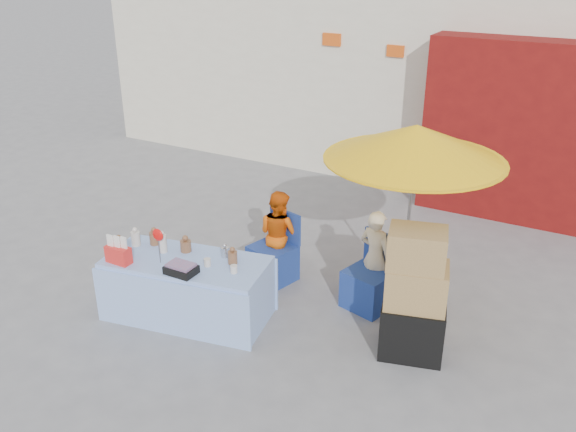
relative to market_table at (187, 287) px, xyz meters
The scene contains 9 objects.
ground 0.76m from the market_table, 29.35° to the left, with size 80.00×80.00×0.00m, color slate.
market_table is the anchor object (origin of this frame).
chair_left 1.22m from the market_table, 70.02° to the left, with size 0.58×0.58×0.85m.
chair_right 2.02m from the market_table, 34.50° to the left, with size 0.58×0.58×0.85m.
vendor_orange 1.36m from the market_table, 72.14° to the left, with size 0.54×0.42×1.11m, color #DB560B.
vendor_beige 2.11m from the market_table, 37.59° to the left, with size 0.41×0.27×1.12m, color beige.
umbrella 2.87m from the market_table, 36.08° to the left, with size 1.90×1.90×2.09m.
box_stack 2.44m from the market_table, 13.13° to the left, with size 0.72×0.65×1.36m.
tarp_bundle 0.69m from the market_table, 160.65° to the left, with size 0.71×0.57×0.32m, color yellow.
Camera 1 is at (3.18, -4.80, 3.76)m, focal length 38.00 mm.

